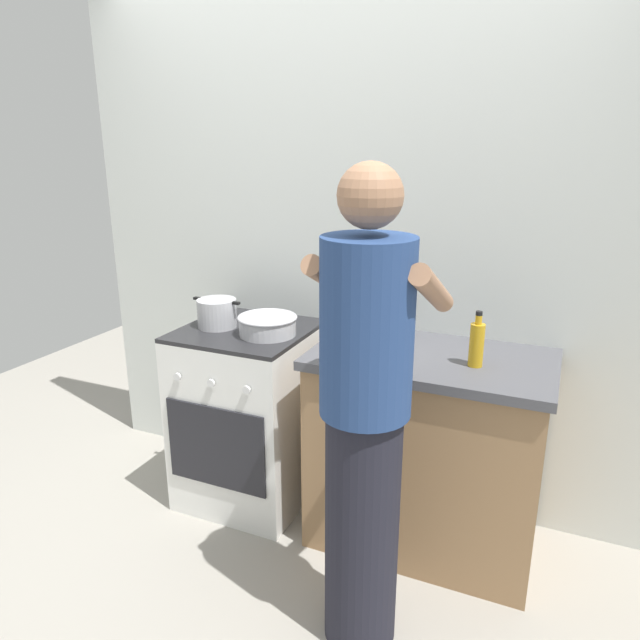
{
  "coord_description": "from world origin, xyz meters",
  "views": [
    {
      "loc": [
        1.02,
        -2.11,
        1.74
      ],
      "look_at": [
        0.05,
        0.12,
        1.0
      ],
      "focal_mm": 32.29,
      "sensor_mm": 36.0,
      "label": 1
    }
  ],
  "objects": [
    {
      "name": "oil_bottle",
      "position": [
        0.73,
        0.09,
        0.99
      ],
      "size": [
        0.06,
        0.06,
        0.23
      ],
      "color": "gold",
      "rests_on": "countertop"
    },
    {
      "name": "person",
      "position": [
        0.47,
        -0.47,
        0.86
      ],
      "size": [
        0.41,
        0.5,
        1.7
      ],
      "color": "black",
      "rests_on": "ground"
    },
    {
      "name": "back_wall",
      "position": [
        0.2,
        0.5,
        1.25
      ],
      "size": [
        3.2,
        0.1,
        2.5
      ],
      "color": "silver",
      "rests_on": "ground"
    },
    {
      "name": "utensil_crock",
      "position": [
        0.36,
        0.3,
        0.99
      ],
      "size": [
        0.1,
        0.1,
        0.32
      ],
      "color": "silver",
      "rests_on": "countertop"
    },
    {
      "name": "mixing_bowl",
      "position": [
        -0.21,
        0.11,
        0.95
      ],
      "size": [
        0.28,
        0.28,
        0.09
      ],
      "color": "#B7B7BC",
      "rests_on": "stove_range"
    },
    {
      "name": "countertop",
      "position": [
        0.55,
        0.15,
        0.45
      ],
      "size": [
        1.0,
        0.6,
        0.9
      ],
      "color": "#99724C",
      "rests_on": "ground"
    },
    {
      "name": "stove_range",
      "position": [
        -0.35,
        0.15,
        0.45
      ],
      "size": [
        0.6,
        0.62,
        0.9
      ],
      "color": "white",
      "rests_on": "ground"
    },
    {
      "name": "pot",
      "position": [
        -0.49,
        0.12,
        0.97
      ],
      "size": [
        0.25,
        0.19,
        0.14
      ],
      "color": "#B2B2B7",
      "rests_on": "stove_range"
    },
    {
      "name": "ground",
      "position": [
        0.0,
        0.0,
        0.0
      ],
      "size": [
        6.0,
        6.0,
        0.0
      ],
      "primitive_type": "plane",
      "color": "gray"
    }
  ]
}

